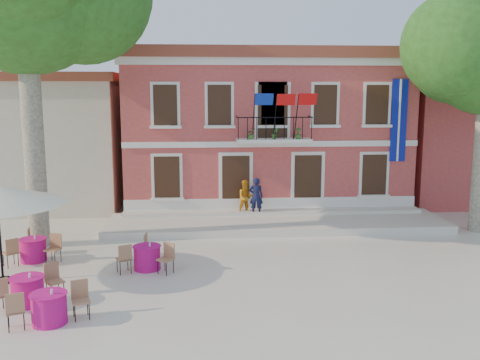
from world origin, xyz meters
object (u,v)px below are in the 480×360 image
cafe_table_1 (147,256)px  cafe_table_3 (33,249)px  cafe_table_0 (27,290)px  pedestrian_navy (256,196)px  cafe_table_2 (49,307)px  pedestrian_orange (246,197)px

cafe_table_1 → cafe_table_3: 4.02m
cafe_table_0 → pedestrian_navy: bearing=51.0°
cafe_table_2 → cafe_table_3: 5.32m
pedestrian_navy → pedestrian_orange: pedestrian_navy is taller
cafe_table_1 → cafe_table_3: same height
pedestrian_orange → cafe_table_1: pedestrian_orange is taller
pedestrian_navy → cafe_table_1: size_ratio=0.87×
cafe_table_0 → cafe_table_3: bearing=104.6°
pedestrian_navy → cafe_table_2: (-6.07, -9.83, -0.69)m
cafe_table_0 → cafe_table_2: bearing=-53.9°
cafe_table_0 → cafe_table_2: 1.52m
cafe_table_3 → pedestrian_orange: bearing=33.3°
cafe_table_0 → cafe_table_1: 3.90m
pedestrian_orange → cafe_table_3: 9.01m
pedestrian_orange → cafe_table_3: pedestrian_orange is taller
pedestrian_orange → cafe_table_2: (-5.64, -9.91, -0.64)m
pedestrian_orange → cafe_table_1: (-3.65, -6.05, -0.63)m
pedestrian_orange → cafe_table_0: 10.89m
pedestrian_orange → cafe_table_0: size_ratio=0.86×
cafe_table_1 → cafe_table_2: size_ratio=0.95×
cafe_table_0 → cafe_table_2: (0.89, -1.23, 0.00)m
cafe_table_0 → cafe_table_2: same height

